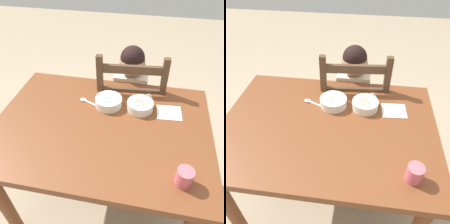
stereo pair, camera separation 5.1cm
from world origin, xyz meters
TOP-DOWN VIEW (x-y plane):
  - ground_plane at (0.00, 0.00)m, footprint 8.00×8.00m
  - dining_table at (0.00, 0.00)m, footprint 1.12×0.82m
  - dining_chair at (0.10, 0.46)m, footprint 0.46×0.46m
  - child_figure at (0.10, 0.45)m, footprint 0.32×0.31m
  - bowl_of_peas at (0.01, 0.16)m, footprint 0.15×0.15m
  - bowl_of_carrots at (0.18, 0.16)m, footprint 0.15×0.15m
  - spoon at (-0.13, 0.17)m, footprint 0.13×0.07m
  - drinking_cup at (0.40, -0.27)m, footprint 0.07×0.07m
  - paper_napkin at (0.35, 0.16)m, footprint 0.14×0.13m

SIDE VIEW (x-z plane):
  - ground_plane at x=0.00m, z-range 0.00..0.00m
  - dining_chair at x=0.10m, z-range -0.02..0.95m
  - dining_table at x=0.00m, z-range 0.25..0.99m
  - child_figure at x=0.10m, z-range 0.15..1.11m
  - paper_napkin at x=0.35m, z-range 0.74..0.75m
  - spoon at x=-0.13m, z-range 0.74..0.75m
  - bowl_of_carrots at x=0.18m, z-range 0.74..0.79m
  - bowl_of_peas at x=0.01m, z-range 0.74..0.80m
  - drinking_cup at x=0.40m, z-range 0.74..0.82m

